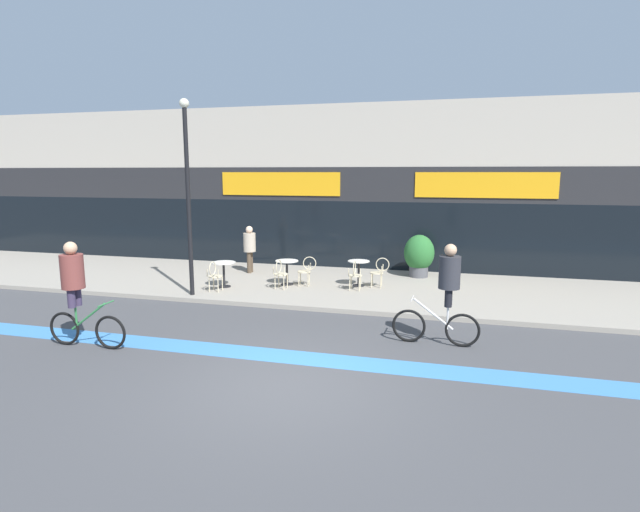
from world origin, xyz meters
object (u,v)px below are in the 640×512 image
(bistro_table_2, at_px, (359,268))
(cafe_chair_2_near, at_px, (355,273))
(bistro_table_0, at_px, (224,269))
(cafe_chair_1_side, at_px, (307,269))
(cyclist_1, at_px, (76,286))
(pedestrian_near_end, at_px, (250,245))
(cafe_chair_0_near, at_px, (214,274))
(cafe_chair_1_near, at_px, (280,272))
(cyclist_0, at_px, (446,288))
(bistro_table_1, at_px, (287,267))
(lamp_post, at_px, (188,185))
(planter_pot, at_px, (419,255))
(cafe_chair_2_side, at_px, (379,270))

(bistro_table_2, relative_size, cafe_chair_2_near, 0.86)
(bistro_table_0, relative_size, bistro_table_2, 0.97)
(cafe_chair_1_side, relative_size, cafe_chair_2_near, 1.00)
(bistro_table_2, height_order, cyclist_1, cyclist_1)
(cafe_chair_2_near, bearing_deg, pedestrian_near_end, 64.61)
(cafe_chair_2_near, height_order, cyclist_1, cyclist_1)
(cafe_chair_0_near, distance_m, pedestrian_near_end, 2.90)
(cafe_chair_0_near, relative_size, cyclist_1, 0.42)
(cafe_chair_1_near, height_order, pedestrian_near_end, pedestrian_near_end)
(cafe_chair_1_side, bearing_deg, cyclist_0, 128.63)
(bistro_table_1, height_order, cyclist_1, cyclist_1)
(bistro_table_0, height_order, lamp_post, lamp_post)
(bistro_table_2, bearing_deg, cafe_chair_1_side, -166.63)
(cafe_chair_0_near, distance_m, planter_pot, 6.66)
(bistro_table_2, height_order, cafe_chair_1_side, cafe_chair_1_side)
(lamp_post, xyz_separation_m, pedestrian_near_end, (0.35, 3.36, -2.13))
(cafe_chair_2_near, height_order, planter_pot, planter_pot)
(lamp_post, xyz_separation_m, cyclist_1, (-0.27, -4.12, -1.94))
(bistro_table_0, relative_size, cafe_chair_1_side, 0.84)
(cafe_chair_2_near, bearing_deg, bistro_table_1, 81.02)
(cafe_chair_0_near, xyz_separation_m, cafe_chair_1_near, (1.73, 0.79, 0.00))
(cafe_chair_0_near, distance_m, cafe_chair_2_side, 4.87)
(lamp_post, relative_size, cyclist_1, 2.47)
(cyclist_1, bearing_deg, cafe_chair_2_near, 50.44)
(cafe_chair_2_side, xyz_separation_m, cyclist_1, (-5.24, -6.41, 0.62))
(bistro_table_0, xyz_separation_m, pedestrian_near_end, (-0.09, 2.23, 0.41))
(cafe_chair_0_near, distance_m, cafe_chair_1_side, 2.76)
(cafe_chair_1_near, bearing_deg, cafe_chair_2_side, -67.24)
(bistro_table_2, xyz_separation_m, cafe_chair_1_near, (-2.17, -1.00, -0.03))
(cafe_chair_1_near, bearing_deg, bistro_table_2, -62.23)
(cyclist_0, bearing_deg, cafe_chair_0_near, -20.34)
(planter_pot, height_order, cyclist_1, cyclist_1)
(pedestrian_near_end, bearing_deg, cafe_chair_2_near, 157.09)
(cafe_chair_1_near, distance_m, cafe_chair_2_near, 2.20)
(bistro_table_1, distance_m, lamp_post, 3.86)
(pedestrian_near_end, bearing_deg, cafe_chair_0_near, 91.96)
(bistro_table_0, height_order, cafe_chair_0_near, cafe_chair_0_near)
(bistro_table_2, height_order, cafe_chair_2_side, cafe_chair_2_side)
(cafe_chair_1_near, distance_m, pedestrian_near_end, 2.80)
(cafe_chair_1_near, xyz_separation_m, planter_pot, (3.84, 2.86, 0.22))
(cafe_chair_2_near, distance_m, planter_pot, 3.00)
(cafe_chair_2_side, distance_m, cyclist_0, 4.88)
(bistro_table_2, bearing_deg, cafe_chair_2_near, -89.71)
(cyclist_1, bearing_deg, bistro_table_1, 66.95)
(lamp_post, height_order, cyclist_1, lamp_post)
(lamp_post, bearing_deg, cafe_chair_1_near, 30.64)
(lamp_post, height_order, cyclist_0, lamp_post)
(bistro_table_1, distance_m, cafe_chair_2_side, 2.82)
(cafe_chair_2_side, bearing_deg, cyclist_1, 48.72)
(bistro_table_1, bearing_deg, cafe_chair_2_side, 7.71)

